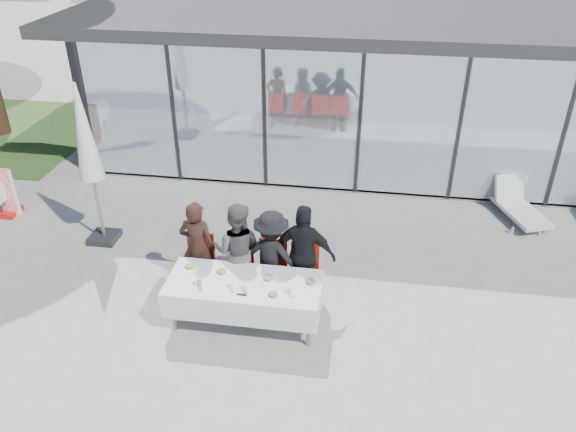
% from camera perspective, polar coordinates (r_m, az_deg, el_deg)
% --- Properties ---
extents(ground, '(90.00, 90.00, 0.00)m').
position_cam_1_polar(ground, '(8.91, -1.27, -9.37)').
color(ground, gray).
rests_on(ground, ground).
extents(pavilion, '(14.80, 8.80, 3.44)m').
position_cam_1_polar(pavilion, '(15.32, 11.94, 16.48)').
color(pavilion, gray).
rests_on(pavilion, ground).
extents(dining_table, '(2.26, 0.96, 0.75)m').
position_cam_1_polar(dining_table, '(8.35, -4.46, -7.87)').
color(dining_table, silver).
rests_on(dining_table, ground).
extents(diner_a, '(0.62, 0.62, 1.61)m').
position_cam_1_polar(diner_a, '(8.96, -9.15, -3.13)').
color(diner_a, black).
rests_on(diner_a, ground).
extents(diner_chair_a, '(0.44, 0.44, 0.97)m').
position_cam_1_polar(diner_chair_a, '(9.14, -8.93, -4.37)').
color(diner_chair_a, red).
rests_on(diner_chair_a, ground).
extents(diner_b, '(0.81, 0.81, 1.62)m').
position_cam_1_polar(diner_b, '(8.80, -5.14, -3.47)').
color(diner_b, '#525252').
rests_on(diner_b, ground).
extents(diner_chair_b, '(0.44, 0.44, 0.97)m').
position_cam_1_polar(diner_chair_b, '(8.98, -5.00, -4.76)').
color(diner_chair_b, red).
rests_on(diner_chair_b, ground).
extents(diner_c, '(1.18, 1.18, 1.53)m').
position_cam_1_polar(diner_c, '(8.72, -1.67, -4.04)').
color(diner_c, black).
rests_on(diner_c, ground).
extents(diner_chair_c, '(0.44, 0.44, 0.97)m').
position_cam_1_polar(diner_chair_c, '(8.89, -1.60, -5.09)').
color(diner_chair_c, red).
rests_on(diner_chair_c, ground).
extents(diner_d, '(1.09, 1.09, 1.68)m').
position_cam_1_polar(diner_d, '(8.62, 1.64, -3.92)').
color(diner_d, black).
rests_on(diner_d, ground).
extents(diner_chair_d, '(0.44, 0.44, 0.97)m').
position_cam_1_polar(diner_chair_d, '(8.82, 1.65, -5.38)').
color(diner_chair_d, red).
rests_on(diner_chair_d, ground).
extents(plate_a, '(0.25, 0.25, 0.07)m').
position_cam_1_polar(plate_a, '(8.59, -9.96, -5.09)').
color(plate_a, white).
rests_on(plate_a, dining_table).
extents(plate_b, '(0.25, 0.25, 0.07)m').
position_cam_1_polar(plate_b, '(8.41, -6.78, -5.64)').
color(plate_b, white).
rests_on(plate_b, dining_table).
extents(plate_c, '(0.25, 0.25, 0.07)m').
position_cam_1_polar(plate_c, '(8.23, -2.02, -6.35)').
color(plate_c, white).
rests_on(plate_c, dining_table).
extents(plate_d, '(0.25, 0.25, 0.07)m').
position_cam_1_polar(plate_d, '(8.16, 2.32, -6.73)').
color(plate_d, white).
rests_on(plate_d, dining_table).
extents(plate_extra, '(0.25, 0.25, 0.07)m').
position_cam_1_polar(plate_extra, '(7.93, -1.53, -8.00)').
color(plate_extra, white).
rests_on(plate_extra, dining_table).
extents(juice_bottle, '(0.06, 0.06, 0.13)m').
position_cam_1_polar(juice_bottle, '(8.18, -9.00, -6.71)').
color(juice_bottle, '#85AC47').
rests_on(juice_bottle, dining_table).
extents(drinking_glasses, '(0.91, 0.11, 0.10)m').
position_cam_1_polar(drinking_glasses, '(8.02, -3.35, -7.33)').
color(drinking_glasses, silver).
rests_on(drinking_glasses, dining_table).
extents(folded_eyeglasses, '(0.14, 0.03, 0.01)m').
position_cam_1_polar(folded_eyeglasses, '(7.98, -4.72, -7.96)').
color(folded_eyeglasses, black).
rests_on(folded_eyeglasses, dining_table).
extents(spare_chair_b, '(0.44, 0.44, 0.97)m').
position_cam_1_polar(spare_chair_b, '(12.48, 20.18, 4.07)').
color(spare_chair_b, red).
rests_on(spare_chair_b, ground).
extents(market_umbrella, '(0.50, 0.50, 3.00)m').
position_cam_1_polar(market_umbrella, '(10.16, -19.84, 7.01)').
color(market_umbrella, black).
rests_on(market_umbrella, ground).
extents(lounger, '(1.03, 1.46, 0.72)m').
position_cam_1_polar(lounger, '(12.01, 22.31, 1.07)').
color(lounger, silver).
rests_on(lounger, ground).
extents(grass_patch, '(5.00, 5.00, 0.02)m').
position_cam_1_polar(grass_patch, '(17.00, -27.08, 7.57)').
color(grass_patch, '#385926').
rests_on(grass_patch, ground).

